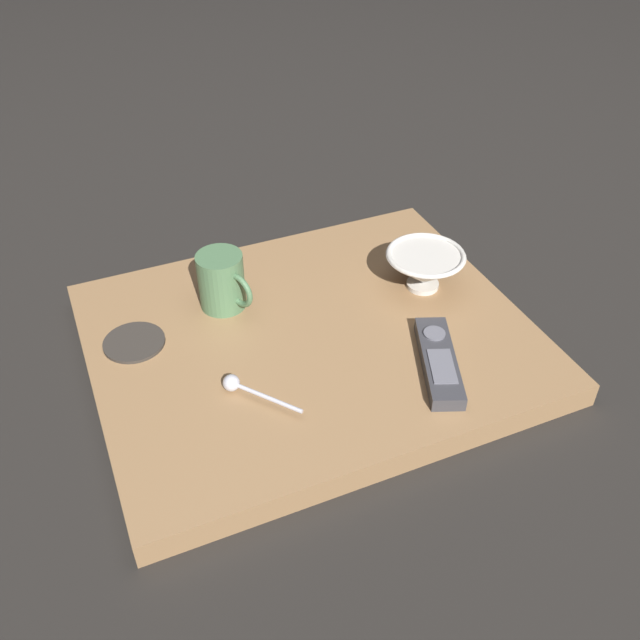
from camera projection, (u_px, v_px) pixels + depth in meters
ground_plane at (311, 351)px, 1.07m from camera, size 6.00×6.00×0.00m
table at (311, 342)px, 1.06m from camera, size 0.53×0.64×0.04m
cereal_bowl at (424, 268)px, 1.11m from camera, size 0.13×0.13×0.07m
coffee_mug at (222, 281)px, 1.07m from camera, size 0.10×0.07×0.09m
teaspoon at (239, 386)px, 0.94m from camera, size 0.10×0.08×0.02m
tv_remote_near at (439, 361)px, 0.98m from camera, size 0.18×0.11×0.02m
drink_coaster at (134, 342)px, 1.02m from camera, size 0.09×0.09×0.01m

